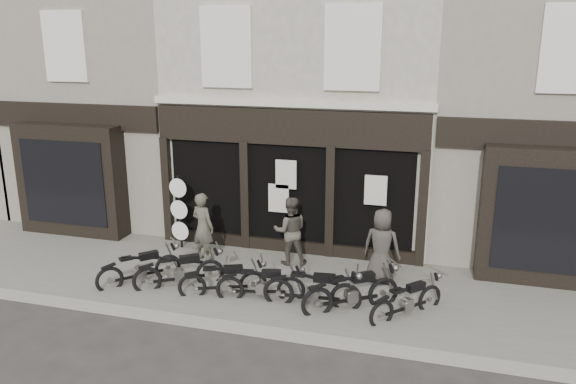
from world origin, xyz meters
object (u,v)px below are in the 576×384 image
(motorcycle_5, at_px, (352,295))
(advert_sign_post, at_px, (180,215))
(motorcycle_4, at_px, (313,292))
(motorcycle_6, at_px, (407,303))
(motorcycle_2, at_px, (224,283))
(motorcycle_0, at_px, (140,271))
(man_left, at_px, (203,227))
(motorcycle_1, at_px, (180,274))
(man_centre, at_px, (290,231))
(motorcycle_3, at_px, (262,287))
(man_right, at_px, (382,246))

(motorcycle_5, relative_size, advert_sign_post, 0.92)
(motorcycle_4, distance_m, motorcycle_6, 1.96)
(motorcycle_2, distance_m, advert_sign_post, 3.29)
(advert_sign_post, bearing_deg, motorcycle_0, -82.49)
(man_left, bearing_deg, motorcycle_2, 145.26)
(motorcycle_0, distance_m, motorcycle_4, 4.16)
(motorcycle_2, distance_m, motorcycle_5, 2.85)
(man_left, bearing_deg, motorcycle_5, 177.82)
(motorcycle_1, distance_m, man_centre, 2.91)
(motorcycle_2, distance_m, motorcycle_4, 2.03)
(motorcycle_2, relative_size, man_left, 1.04)
(motorcycle_3, xyz_separation_m, motorcycle_5, (1.98, 0.07, 0.05))
(motorcycle_1, relative_size, motorcycle_2, 0.99)
(motorcycle_4, bearing_deg, advert_sign_post, 145.66)
(motorcycle_6, bearing_deg, man_centre, 99.89)
(motorcycle_0, relative_size, man_centre, 0.95)
(motorcycle_5, xyz_separation_m, man_right, (0.41, 1.52, 0.58))
(motorcycle_3, height_order, man_left, man_left)
(motorcycle_4, height_order, man_centre, man_centre)
(motorcycle_4, distance_m, man_right, 2.11)
(motorcycle_1, bearing_deg, motorcycle_3, -36.58)
(motorcycle_3, distance_m, man_left, 2.76)
(man_centre, bearing_deg, motorcycle_6, 129.07)
(motorcycle_1, bearing_deg, man_right, -14.83)
(motorcycle_4, bearing_deg, man_right, 46.94)
(motorcycle_2, bearing_deg, motorcycle_3, -20.25)
(motorcycle_0, relative_size, motorcycle_4, 0.78)
(motorcycle_2, relative_size, man_centre, 1.07)
(motorcycle_4, distance_m, man_left, 3.72)
(motorcycle_1, distance_m, motorcycle_2, 1.14)
(motorcycle_5, bearing_deg, motorcycle_0, 145.99)
(motorcycle_4, relative_size, motorcycle_5, 1.09)
(motorcycle_1, relative_size, motorcycle_6, 1.18)
(motorcycle_1, distance_m, man_right, 4.68)
(motorcycle_6, bearing_deg, motorcycle_2, 134.45)
(motorcycle_4, bearing_deg, man_centre, 112.25)
(motorcycle_6, bearing_deg, advert_sign_post, 112.89)
(motorcycle_0, relative_size, motorcycle_6, 1.06)
(motorcycle_2, bearing_deg, advert_sign_post, 110.92)
(motorcycle_0, bearing_deg, motorcycle_6, -47.61)
(motorcycle_0, bearing_deg, advert_sign_post, 44.13)
(motorcycle_2, bearing_deg, motorcycle_4, -21.71)
(motorcycle_2, xyz_separation_m, advert_sign_post, (-2.21, 2.35, 0.66))
(motorcycle_5, relative_size, man_left, 1.09)
(motorcycle_5, relative_size, man_centre, 1.12)
(motorcycle_1, relative_size, man_centre, 1.06)
(motorcycle_3, distance_m, motorcycle_5, 1.98)
(motorcycle_0, bearing_deg, motorcycle_5, -47.80)
(motorcycle_1, xyz_separation_m, motorcycle_3, (2.01, -0.11, -0.02))
(motorcycle_0, distance_m, motorcycle_5, 4.97)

